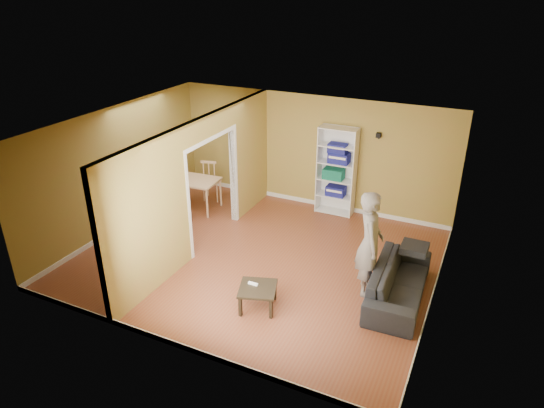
{
  "coord_description": "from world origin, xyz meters",
  "views": [
    {
      "loc": [
        3.67,
        -7.14,
        4.91
      ],
      "look_at": [
        0.2,
        0.2,
        1.1
      ],
      "focal_mm": 32.0,
      "sensor_mm": 36.0,
      "label": 1
    }
  ],
  "objects_px": {
    "sofa": "(400,277)",
    "person": "(371,235)",
    "chair_near": "(180,201)",
    "chair_far": "(212,179)",
    "bookshelf": "(337,170)",
    "dining_table": "(193,183)",
    "coffee_table": "(258,290)",
    "chair_left": "(168,183)"
  },
  "relations": [
    {
      "from": "sofa",
      "to": "person",
      "type": "distance_m",
      "value": 0.88
    },
    {
      "from": "person",
      "to": "coffee_table",
      "type": "relative_size",
      "value": 3.68
    },
    {
      "from": "person",
      "to": "coffee_table",
      "type": "height_order",
      "value": "person"
    },
    {
      "from": "sofa",
      "to": "chair_near",
      "type": "height_order",
      "value": "chair_near"
    },
    {
      "from": "chair_left",
      "to": "dining_table",
      "type": "bearing_deg",
      "value": 70.66
    },
    {
      "from": "dining_table",
      "to": "chair_near",
      "type": "xyz_separation_m",
      "value": [
        0.11,
        -0.68,
        -0.17
      ]
    },
    {
      "from": "sofa",
      "to": "bookshelf",
      "type": "distance_m",
      "value": 3.46
    },
    {
      "from": "chair_near",
      "to": "chair_left",
      "type": "bearing_deg",
      "value": 117.96
    },
    {
      "from": "sofa",
      "to": "coffee_table",
      "type": "distance_m",
      "value": 2.37
    },
    {
      "from": "chair_near",
      "to": "chair_far",
      "type": "relative_size",
      "value": 0.9
    },
    {
      "from": "sofa",
      "to": "person",
      "type": "bearing_deg",
      "value": 90.28
    },
    {
      "from": "bookshelf",
      "to": "dining_table",
      "type": "xyz_separation_m",
      "value": [
        -3.03,
        -1.25,
        -0.36
      ]
    },
    {
      "from": "coffee_table",
      "to": "chair_near",
      "type": "bearing_deg",
      "value": 144.88
    },
    {
      "from": "chair_near",
      "to": "dining_table",
      "type": "bearing_deg",
      "value": 77.38
    },
    {
      "from": "coffee_table",
      "to": "dining_table",
      "type": "height_order",
      "value": "dining_table"
    },
    {
      "from": "chair_far",
      "to": "dining_table",
      "type": "bearing_deg",
      "value": 64.06
    },
    {
      "from": "dining_table",
      "to": "chair_left",
      "type": "distance_m",
      "value": 0.75
    },
    {
      "from": "chair_far",
      "to": "coffee_table",
      "type": "bearing_deg",
      "value": 115.67
    },
    {
      "from": "sofa",
      "to": "chair_near",
      "type": "xyz_separation_m",
      "value": [
        -4.94,
        0.81,
        0.08
      ]
    },
    {
      "from": "coffee_table",
      "to": "chair_left",
      "type": "distance_m",
      "value": 4.7
    },
    {
      "from": "bookshelf",
      "to": "coffee_table",
      "type": "distance_m",
      "value": 4.05
    },
    {
      "from": "coffee_table",
      "to": "bookshelf",
      "type": "bearing_deg",
      "value": 90.34
    },
    {
      "from": "bookshelf",
      "to": "coffee_table",
      "type": "bearing_deg",
      "value": -89.66
    },
    {
      "from": "dining_table",
      "to": "chair_near",
      "type": "distance_m",
      "value": 0.71
    },
    {
      "from": "dining_table",
      "to": "chair_left",
      "type": "bearing_deg",
      "value": 177.51
    },
    {
      "from": "sofa",
      "to": "chair_left",
      "type": "height_order",
      "value": "chair_left"
    },
    {
      "from": "person",
      "to": "chair_far",
      "type": "height_order",
      "value": "person"
    },
    {
      "from": "person",
      "to": "bookshelf",
      "type": "bearing_deg",
      "value": 9.51
    },
    {
      "from": "chair_left",
      "to": "person",
      "type": "bearing_deg",
      "value": 56.76
    },
    {
      "from": "chair_far",
      "to": "bookshelf",
      "type": "bearing_deg",
      "value": 176.71
    },
    {
      "from": "chair_left",
      "to": "chair_near",
      "type": "distance_m",
      "value": 1.11
    },
    {
      "from": "sofa",
      "to": "bookshelf",
      "type": "xyz_separation_m",
      "value": [
        -2.03,
        2.74,
        0.61
      ]
    },
    {
      "from": "sofa",
      "to": "person",
      "type": "xyz_separation_m",
      "value": [
        -0.54,
        -0.02,
        0.69
      ]
    },
    {
      "from": "chair_left",
      "to": "chair_near",
      "type": "height_order",
      "value": "chair_left"
    },
    {
      "from": "bookshelf",
      "to": "chair_left",
      "type": "height_order",
      "value": "bookshelf"
    },
    {
      "from": "sofa",
      "to": "chair_far",
      "type": "bearing_deg",
      "value": 64.53
    },
    {
      "from": "person",
      "to": "chair_far",
      "type": "relative_size",
      "value": 2.06
    },
    {
      "from": "sofa",
      "to": "person",
      "type": "relative_size",
      "value": 0.96
    },
    {
      "from": "coffee_table",
      "to": "dining_table",
      "type": "bearing_deg",
      "value": 138.06
    },
    {
      "from": "coffee_table",
      "to": "person",
      "type": "bearing_deg",
      "value": 40.22
    },
    {
      "from": "sofa",
      "to": "chair_near",
      "type": "relative_size",
      "value": 2.2
    },
    {
      "from": "person",
      "to": "bookshelf",
      "type": "distance_m",
      "value": 3.14
    }
  ]
}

